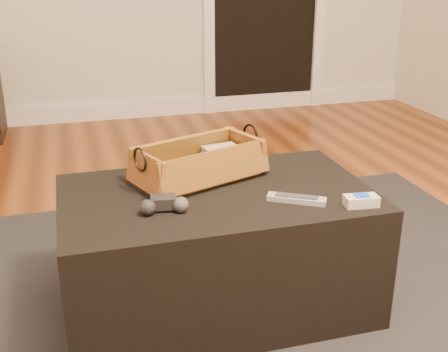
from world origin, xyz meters
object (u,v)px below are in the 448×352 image
object	(u,v)px
wicker_basket	(199,164)
game_controller	(164,204)
silver_remote	(297,199)
cream_gadget	(361,201)
ottoman	(217,249)
tv_remote	(196,174)

from	to	relation	value
wicker_basket	game_controller	xyz separation A→B (m)	(-0.16, -0.23, -0.03)
silver_remote	cream_gadget	world-z (taller)	cream_gadget
ottoman	game_controller	distance (m)	0.32
wicker_basket	silver_remote	size ratio (longest dim) A/B	2.81
ottoman	game_controller	world-z (taller)	game_controller
tv_remote	wicker_basket	distance (m)	0.04
game_controller	tv_remote	bearing A→B (deg)	54.59
silver_remote	cream_gadget	size ratio (longest dim) A/B	1.64
tv_remote	game_controller	distance (m)	0.26
tv_remote	silver_remote	xyz separation A→B (m)	(0.26, -0.25, -0.02)
tv_remote	game_controller	size ratio (longest dim) A/B	1.59
ottoman	cream_gadget	xyz separation A→B (m)	(0.40, -0.23, 0.23)
ottoman	game_controller	bearing A→B (deg)	-150.84
wicker_basket	silver_remote	bearing A→B (deg)	-47.94
tv_remote	game_controller	world-z (taller)	game_controller
wicker_basket	cream_gadget	bearing A→B (deg)	-39.91
wicker_basket	cream_gadget	size ratio (longest dim) A/B	4.61
silver_remote	cream_gadget	bearing A→B (deg)	-24.76
ottoman	game_controller	xyz separation A→B (m)	(-0.19, -0.11, 0.23)
tv_remote	wicker_basket	size ratio (longest dim) A/B	0.48
game_controller	cream_gadget	distance (m)	0.60
tv_remote	silver_remote	bearing A→B (deg)	-70.13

